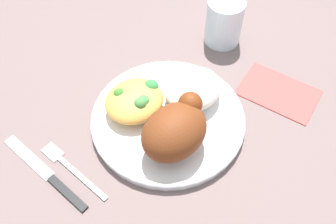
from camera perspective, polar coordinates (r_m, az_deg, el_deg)
ground_plane at (r=0.64m, az=-0.00°, el=-1.55°), size 2.00×2.00×0.00m
plate at (r=0.63m, az=-0.00°, el=-1.03°), size 0.26×0.26×0.02m
roasted_chicken at (r=0.56m, az=1.15°, el=-2.76°), size 0.12×0.09×0.08m
rice_pile at (r=0.63m, az=4.02°, el=3.49°), size 0.10×0.09×0.04m
mac_cheese_with_broccoli at (r=0.62m, az=-5.06°, el=1.86°), size 0.10×0.09×0.04m
fork at (r=0.61m, az=-14.71°, el=-8.26°), size 0.03×0.14×0.01m
knife at (r=0.61m, az=-17.53°, el=-9.54°), size 0.03×0.19×0.01m
water_glass at (r=0.75m, az=8.59°, el=13.53°), size 0.07×0.07×0.09m
napkin at (r=0.70m, az=16.59°, el=2.99°), size 0.12×0.15×0.00m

